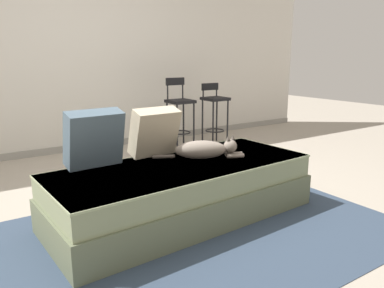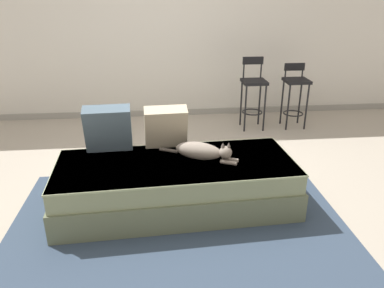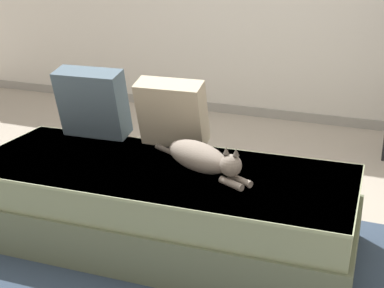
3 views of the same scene
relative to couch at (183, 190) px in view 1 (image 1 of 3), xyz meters
name	(u,v)px [view 1 (image 1 of 3)]	position (x,y,z in m)	size (l,w,h in m)	color
ground_plane	(159,201)	(0.00, 0.40, -0.22)	(16.00, 16.00, 0.00)	#A89E8E
wall_back_panel	(74,52)	(0.00, 2.65, 1.08)	(8.00, 0.10, 2.60)	silver
wall_baseboard_trim	(82,147)	(0.00, 2.60, -0.18)	(8.00, 0.02, 0.09)	gray
area_rug	(205,230)	(0.00, -0.30, -0.22)	(2.78, 1.96, 0.01)	#334256
couch	(183,190)	(0.00, 0.00, 0.00)	(2.12, 0.97, 0.44)	#636B50
throw_pillow_corner	(94,138)	(-0.59, 0.30, 0.43)	(0.43, 0.26, 0.44)	#4C6070
throw_pillow_middle	(154,132)	(-0.07, 0.33, 0.42)	(0.40, 0.27, 0.41)	beige
cat	(205,150)	(0.23, 0.04, 0.29)	(0.68, 0.41, 0.19)	gray
bar_stool_near_window	(180,109)	(1.17, 1.94, 0.33)	(0.32, 0.32, 0.96)	black
bar_stool_by_doorway	(214,107)	(1.75, 1.94, 0.31)	(0.32, 0.32, 0.87)	black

